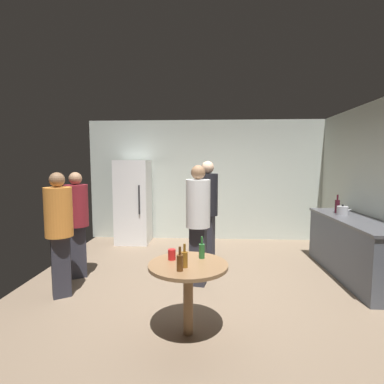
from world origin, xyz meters
name	(u,v)px	position (x,y,z in m)	size (l,w,h in m)	color
ground_plane	(204,289)	(0.00, 0.00, -0.05)	(5.20, 5.20, 0.10)	#7A6651
wall_back	(206,180)	(0.00, 2.63, 1.35)	(5.32, 0.06, 2.70)	beige
refrigerator	(133,202)	(-1.57, 2.20, 0.90)	(0.70, 0.68, 1.80)	white
kitchen_counter	(354,248)	(2.28, 0.45, 0.45)	(0.64, 2.13, 0.90)	#4C515B
kettle	(343,210)	(2.23, 0.78, 0.97)	(0.24, 0.17, 0.18)	#B2B2B7
wine_bottle_on_counter	(337,206)	(2.22, 0.97, 1.02)	(0.08, 0.08, 0.31)	#3F141E
foreground_table	(188,274)	(-0.15, -1.19, 0.63)	(0.80, 0.80, 0.73)	olive
beer_bottle_amber	(185,259)	(-0.18, -1.29, 0.82)	(0.06, 0.06, 0.23)	#8C5919
beer_bottle_brown	(180,262)	(-0.21, -1.39, 0.82)	(0.06, 0.06, 0.23)	#593314
beer_bottle_green	(202,250)	(-0.02, -1.01, 0.82)	(0.06, 0.06, 0.23)	#26662D
plastic_cup_red	(172,254)	(-0.33, -1.08, 0.79)	(0.08, 0.08, 0.11)	red
person_in_black_shirt	(207,205)	(0.04, 0.80, 1.04)	(0.44, 0.44, 1.77)	#2D2D38
person_in_maroon_shirt	(77,217)	(-1.92, 0.21, 0.93)	(0.46, 0.46, 1.60)	#2D2D38
person_in_white_shirt	(198,216)	(-0.09, 0.02, 1.00)	(0.40, 0.40, 1.71)	#2D2D38
person_in_orange_shirt	(59,225)	(-1.86, -0.44, 0.95)	(0.47, 0.47, 1.62)	#2D2D38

